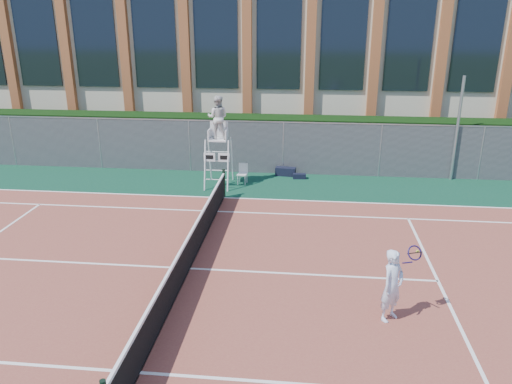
# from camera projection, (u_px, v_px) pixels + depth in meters

# --- Properties ---
(ground) EXTENTS (120.00, 120.00, 0.00)m
(ground) POSITION_uv_depth(u_px,v_px,m) (190.00, 270.00, 13.22)
(ground) COLOR #233814
(apron) EXTENTS (36.00, 20.00, 0.01)m
(apron) POSITION_uv_depth(u_px,v_px,m) (198.00, 253.00, 14.16)
(apron) COLOR #0C3727
(apron) RESTS_ON ground
(tennis_court) EXTENTS (23.77, 10.97, 0.02)m
(tennis_court) POSITION_uv_depth(u_px,v_px,m) (190.00, 269.00, 13.22)
(tennis_court) COLOR brown
(tennis_court) RESTS_ON apron
(tennis_net) EXTENTS (0.10, 11.30, 1.10)m
(tennis_net) POSITION_uv_depth(u_px,v_px,m) (189.00, 251.00, 13.05)
(tennis_net) COLOR black
(tennis_net) RESTS_ON ground
(fence) EXTENTS (40.00, 0.06, 2.20)m
(fence) POSITION_uv_depth(u_px,v_px,m) (236.00, 147.00, 21.11)
(fence) COLOR #595E60
(fence) RESTS_ON ground
(hedge) EXTENTS (40.00, 1.40, 2.20)m
(hedge) POSITION_uv_depth(u_px,v_px,m) (240.00, 141.00, 22.23)
(hedge) COLOR black
(hedge) RESTS_ON ground
(building) EXTENTS (45.00, 10.60, 8.22)m
(building) POSITION_uv_depth(u_px,v_px,m) (258.00, 57.00, 28.67)
(building) COLOR beige
(building) RESTS_ON ground
(steel_pole) EXTENTS (0.12, 0.12, 4.19)m
(steel_pole) POSITION_uv_depth(u_px,v_px,m) (457.00, 129.00, 19.81)
(steel_pole) COLOR #9EA0A5
(steel_pole) RESTS_ON ground
(umpire_chair) EXTENTS (1.00, 1.53, 3.57)m
(umpire_chair) POSITION_uv_depth(u_px,v_px,m) (218.00, 120.00, 19.01)
(umpire_chair) COLOR white
(umpire_chair) RESTS_ON ground
(plastic_chair) EXTENTS (0.41, 0.42, 0.80)m
(plastic_chair) POSITION_uv_depth(u_px,v_px,m) (243.00, 172.00, 19.90)
(plastic_chair) COLOR silver
(plastic_chair) RESTS_ON apron
(sports_bag_near) EXTENTS (0.87, 0.43, 0.35)m
(sports_bag_near) POSITION_uv_depth(u_px,v_px,m) (286.00, 171.00, 20.92)
(sports_bag_near) COLOR black
(sports_bag_near) RESTS_ON apron
(sports_bag_far) EXTENTS (0.54, 0.27, 0.21)m
(sports_bag_far) POSITION_uv_depth(u_px,v_px,m) (299.00, 176.00, 20.55)
(sports_bag_far) COLOR black
(sports_bag_far) RESTS_ON apron
(tennis_player) EXTENTS (0.98, 0.79, 1.68)m
(tennis_player) POSITION_uv_depth(u_px,v_px,m) (393.00, 285.00, 10.76)
(tennis_player) COLOR #D0DFFA
(tennis_player) RESTS_ON tennis_court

